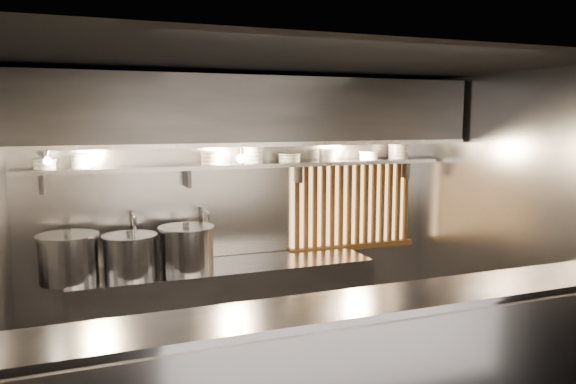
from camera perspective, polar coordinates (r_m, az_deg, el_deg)
ceiling at (r=4.55m, az=0.77°, el=13.07°), size 4.50×4.50×0.00m
wall_back at (r=6.02m, az=-4.65°, el=-1.71°), size 4.50×0.00×4.50m
wall_right at (r=5.84m, az=21.67°, el=-2.49°), size 0.00×3.00×3.00m
serving_counter at (r=4.07m, az=6.10°, el=-18.69°), size 4.50×0.56×1.13m
cooking_bench at (r=5.82m, az=-6.36°, el=-11.69°), size 3.00×0.70×0.90m
bowl_shelf at (r=5.79m, az=-4.18°, el=2.72°), size 4.40×0.34×0.04m
exhaust_hood at (r=5.56m, az=-3.55°, el=8.15°), size 4.40×0.81×0.65m
wood_screen at (r=6.47m, az=6.58°, el=-1.27°), size 1.56×0.09×1.04m
faucet_left at (r=5.68m, az=-15.43°, el=-3.45°), size 0.04×0.30×0.50m
faucet_right at (r=5.79m, az=-8.53°, el=-3.06°), size 0.04×0.30×0.50m
heat_lamp at (r=5.05m, az=-23.59°, el=3.56°), size 0.25×0.35×0.20m
pendant_bulb at (r=5.64m, az=-4.80°, el=3.43°), size 0.09×0.09×0.19m
stock_pot_left at (r=5.43m, az=-21.40°, el=-6.24°), size 0.67×0.67×0.47m
stock_pot_mid at (r=5.45m, az=-15.74°, el=-6.19°), size 0.59×0.59×0.43m
stock_pot_right at (r=5.55m, az=-10.25°, el=-5.60°), size 0.59×0.59×0.46m
bowl_stack_0 at (r=5.53m, az=-23.51°, el=2.60°), size 0.21×0.21×0.09m
bowl_stack_1 at (r=5.52m, az=-20.21°, el=2.96°), size 0.20×0.20×0.13m
bowl_stack_2 at (r=5.68m, az=-7.79°, el=3.46°), size 0.23×0.23×0.13m
bowl_stack_3 at (r=5.80m, az=-3.54°, el=3.78°), size 0.22×0.22×0.17m
bowl_stack_4 at (r=5.94m, az=0.13°, el=3.51°), size 0.24×0.24×0.09m
bowl_stack_5 at (r=6.11m, az=4.01°, el=3.79°), size 0.20×0.20×0.13m
bowl_stack_6 at (r=6.35m, az=8.19°, el=3.69°), size 0.22×0.22×0.09m
bowl_stack_7 at (r=6.55m, az=11.15°, el=4.07°), size 0.24×0.24×0.17m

